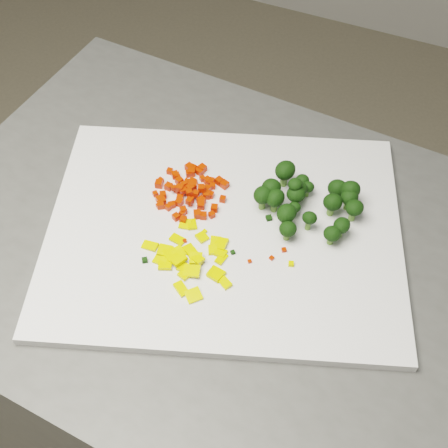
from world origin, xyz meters
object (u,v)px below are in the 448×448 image
at_px(counter_block, 230,385).
at_px(broccoli_pile, 309,198).
at_px(cutting_board, 224,231).
at_px(pepper_pile, 192,255).
at_px(carrot_pile, 189,187).

distance_m(counter_block, broccoli_pile, 0.51).
xyz_separation_m(cutting_board, pepper_pile, (-0.02, -0.06, 0.01)).
relative_size(counter_block, broccoli_pile, 7.01).
bearing_deg(counter_block, broccoli_pile, 51.02).
height_order(counter_block, carrot_pile, carrot_pile).
distance_m(cutting_board, pepper_pile, 0.07).
bearing_deg(carrot_pile, counter_block, -31.44).
distance_m(counter_block, pepper_pile, 0.48).
height_order(carrot_pile, broccoli_pile, broccoli_pile).
height_order(counter_block, cutting_board, cutting_board).
distance_m(cutting_board, carrot_pile, 0.08).
xyz_separation_m(cutting_board, carrot_pile, (-0.07, 0.04, 0.02)).
bearing_deg(counter_block, cutting_board, 139.00).
bearing_deg(carrot_pile, cutting_board, -28.23).
bearing_deg(broccoli_pile, cutting_board, -142.07).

